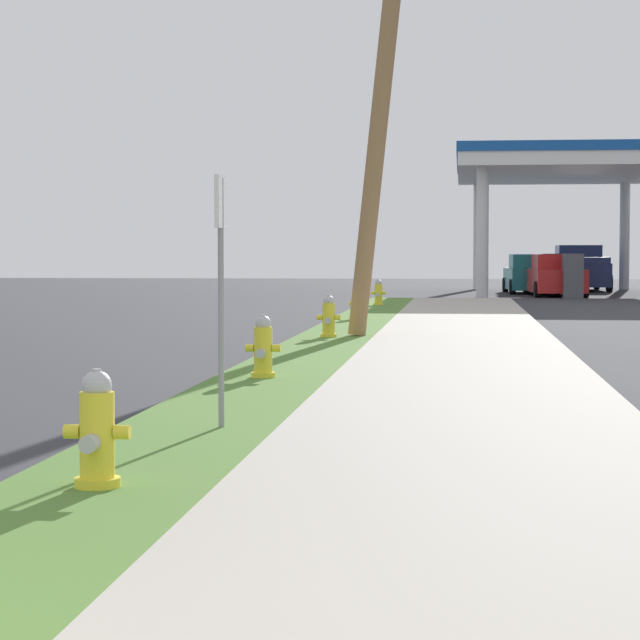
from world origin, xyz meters
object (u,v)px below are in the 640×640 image
(car_red_by_far_pump, at_px, (555,277))
(truck_navy_at_forecourt, at_px, (580,270))
(fire_hydrant_fifth, at_px, (378,294))
(fire_hydrant_second, at_px, (263,350))
(car_teal_by_near_pump, at_px, (530,275))
(utility_pole_midground, at_px, (387,41))
(street_sign_post, at_px, (221,248))
(fire_hydrant_fourth, at_px, (358,304))
(fire_hydrant_nearest, at_px, (97,436))
(fire_hydrant_third, at_px, (329,319))

(car_red_by_far_pump, relative_size, truck_navy_at_forecourt, 0.85)
(fire_hydrant_fifth, bearing_deg, fire_hydrant_second, -89.96)
(fire_hydrant_second, bearing_deg, car_teal_by_near_pump, 82.25)
(car_red_by_far_pump, bearing_deg, utility_pole_midground, -100.45)
(street_sign_post, bearing_deg, fire_hydrant_fourth, 90.90)
(fire_hydrant_nearest, height_order, car_teal_by_near_pump, car_teal_by_near_pump)
(truck_navy_at_forecourt, bearing_deg, fire_hydrant_fifth, -110.75)
(street_sign_post, xyz_separation_m, car_teal_by_near_pump, (4.81, 42.14, -0.91))
(fire_hydrant_third, bearing_deg, fire_hydrant_fifth, 90.14)
(fire_hydrant_nearest, height_order, fire_hydrant_fourth, same)
(fire_hydrant_fourth, distance_m, street_sign_post, 18.57)
(fire_hydrant_fourth, height_order, truck_navy_at_forecourt, truck_navy_at_forecourt)
(fire_hydrant_fifth, bearing_deg, utility_pole_midground, -85.79)
(fire_hydrant_nearest, distance_m, fire_hydrant_fifth, 29.33)
(fire_hydrant_third, height_order, fire_hydrant_fifth, same)
(fire_hydrant_third, xyz_separation_m, fire_hydrant_fourth, (0.01, 6.61, 0.00))
(fire_hydrant_second, bearing_deg, fire_hydrant_third, 89.86)
(fire_hydrant_nearest, height_order, fire_hydrant_second, same)
(fire_hydrant_nearest, distance_m, car_red_by_far_pump, 41.92)
(car_red_by_far_pump, bearing_deg, street_sign_post, -98.17)
(fire_hydrant_fourth, relative_size, street_sign_post, 0.35)
(fire_hydrant_second, xyz_separation_m, street_sign_post, (0.32, -4.41, 1.19))
(fire_hydrant_second, bearing_deg, fire_hydrant_fifth, 90.04)
(fire_hydrant_third, relative_size, street_sign_post, 0.35)
(utility_pole_midground, relative_size, street_sign_post, 4.85)
(fire_hydrant_nearest, distance_m, fire_hydrant_fourth, 21.41)
(street_sign_post, bearing_deg, car_red_by_far_pump, 81.83)
(utility_pole_midground, xyz_separation_m, street_sign_post, (-0.70, -12.37, -3.71))
(fire_hydrant_fourth, xyz_separation_m, utility_pole_midground, (0.99, -6.17, 4.90))
(utility_pole_midground, bearing_deg, street_sign_post, -93.25)
(car_red_by_far_pump, xyz_separation_m, truck_navy_at_forecourt, (1.62, 7.59, 0.19))
(fire_hydrant_fifth, xyz_separation_m, street_sign_post, (0.33, -26.45, 1.19))
(fire_hydrant_nearest, bearing_deg, fire_hydrant_third, 90.17)
(fire_hydrant_nearest, xyz_separation_m, utility_pole_midground, (0.96, 15.25, 4.90))
(fire_hydrant_second, xyz_separation_m, fire_hydrant_fourth, (0.03, 14.12, 0.00))
(utility_pole_midground, height_order, car_teal_by_near_pump, utility_pole_midground)
(car_teal_by_near_pump, bearing_deg, fire_hydrant_second, -97.75)
(fire_hydrant_nearest, bearing_deg, fire_hydrant_fourth, 90.10)
(utility_pole_midground, bearing_deg, fire_hydrant_nearest, -93.59)
(car_red_by_far_pump, bearing_deg, fire_hydrant_fourth, -106.19)
(utility_pole_midground, relative_size, car_teal_by_near_pump, 2.24)
(car_teal_by_near_pump, xyz_separation_m, truck_navy_at_forecourt, (2.35, 4.09, 0.19))
(fire_hydrant_third, relative_size, fire_hydrant_fourth, 1.00)
(fire_hydrant_third, height_order, car_teal_by_near_pump, car_teal_by_near_pump)
(fire_hydrant_second, relative_size, car_red_by_far_pump, 0.16)
(fire_hydrant_fifth, bearing_deg, car_red_by_far_pump, 64.25)
(street_sign_post, relative_size, car_teal_by_near_pump, 0.46)
(fire_hydrant_fifth, height_order, truck_navy_at_forecourt, truck_navy_at_forecourt)
(fire_hydrant_nearest, bearing_deg, fire_hydrant_second, 90.49)
(fire_hydrant_nearest, relative_size, fire_hydrant_fifth, 1.00)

